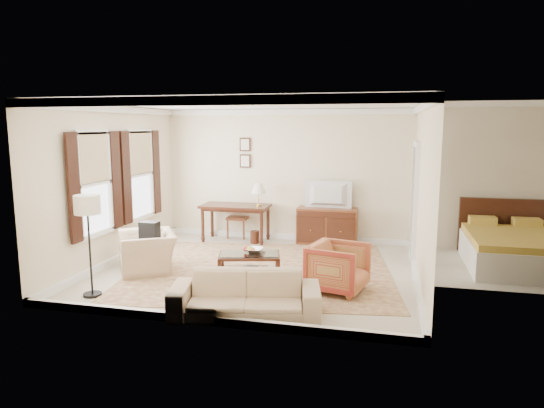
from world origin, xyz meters
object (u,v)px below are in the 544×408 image
at_px(tv, 328,186).
at_px(sofa, 245,288).
at_px(striped_armchair, 338,265).
at_px(coffee_table, 249,259).
at_px(sideboard, 327,226).
at_px(club_armchair, 147,245).
at_px(writing_desk, 236,210).

xyz_separation_m(tv, sofa, (-0.57, -4.26, -0.88)).
bearing_deg(striped_armchair, coffee_table, 92.16).
distance_m(sideboard, club_armchair, 3.92).
relative_size(writing_desk, sofa, 0.75).
distance_m(writing_desk, coffee_table, 2.72).
distance_m(writing_desk, sideboard, 2.04).
bearing_deg(writing_desk, tv, 5.02).
relative_size(coffee_table, striped_armchair, 1.35).
bearing_deg(sideboard, coffee_table, -109.91).
bearing_deg(sofa, coffee_table, 92.75).
xyz_separation_m(writing_desk, striped_armchair, (2.55, -2.82, -0.29)).
bearing_deg(sideboard, writing_desk, -174.41).
bearing_deg(writing_desk, sofa, -70.63).
height_order(coffee_table, club_armchair, club_armchair).
height_order(tv, sofa, tv).
bearing_deg(striped_armchair, sideboard, 24.54).
distance_m(coffee_table, sofa, 1.64).
relative_size(sideboard, tv, 1.33).
bearing_deg(club_armchair, tv, 100.17).
xyz_separation_m(striped_armchair, club_armchair, (-3.38, 0.31, 0.04)).
distance_m(sideboard, striped_armchair, 3.06).
distance_m(tv, coffee_table, 2.99).
relative_size(striped_armchair, sofa, 0.42).
distance_m(sideboard, tv, 0.87).
xyz_separation_m(writing_desk, tv, (2.01, 0.18, 0.56)).
relative_size(club_armchair, sofa, 0.53).
distance_m(striped_armchair, sofa, 1.68).
distance_m(writing_desk, striped_armchair, 3.81).
bearing_deg(writing_desk, coffee_table, -67.52).
bearing_deg(sideboard, club_armchair, -136.36).
distance_m(writing_desk, club_armchair, 2.65).
xyz_separation_m(striped_armchair, sofa, (-1.11, -1.26, -0.03)).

